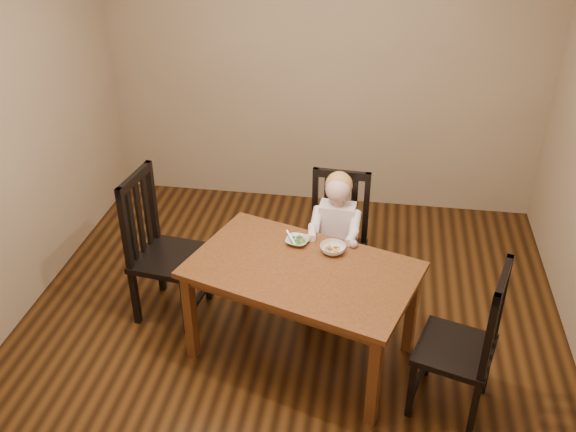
% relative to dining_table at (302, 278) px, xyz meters
% --- Properties ---
extents(room, '(4.01, 4.01, 2.71)m').
position_rel_dining_table_xyz_m(room, '(-0.12, 0.24, 0.71)').
color(room, '#48290F').
rests_on(room, ground).
extents(dining_table, '(1.64, 1.27, 0.72)m').
position_rel_dining_table_xyz_m(dining_table, '(0.00, 0.00, 0.00)').
color(dining_table, '#4B2511').
rests_on(dining_table, room).
extents(chair_child, '(0.47, 0.45, 1.03)m').
position_rel_dining_table_xyz_m(chair_child, '(0.17, 0.68, -0.14)').
color(chair_child, black).
rests_on(chair_child, room).
extents(chair_left, '(0.52, 0.54, 1.13)m').
position_rel_dining_table_xyz_m(chair_left, '(-1.07, 0.32, -0.10)').
color(chair_left, black).
rests_on(chair_left, room).
extents(chair_right, '(0.55, 0.57, 1.07)m').
position_rel_dining_table_xyz_m(chair_right, '(1.03, -0.34, -0.13)').
color(chair_right, black).
rests_on(chair_right, room).
extents(toddler, '(0.37, 0.45, 0.59)m').
position_rel_dining_table_xyz_m(toddler, '(0.17, 0.62, 0.01)').
color(toddler, white).
rests_on(toddler, chair_child).
extents(bowl_peas, '(0.18, 0.18, 0.04)m').
position_rel_dining_table_xyz_m(bowl_peas, '(-0.07, 0.28, 0.10)').
color(bowl_peas, silver).
rests_on(bowl_peas, dining_table).
extents(bowl_veg, '(0.19, 0.19, 0.05)m').
position_rel_dining_table_xyz_m(bowl_veg, '(0.18, 0.21, 0.11)').
color(bowl_veg, silver).
rests_on(bowl_veg, dining_table).
extents(fork, '(0.08, 0.10, 0.05)m').
position_rel_dining_table_xyz_m(fork, '(-0.12, 0.27, 0.13)').
color(fork, silver).
rests_on(fork, bowl_peas).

